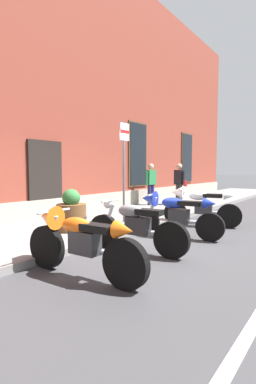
% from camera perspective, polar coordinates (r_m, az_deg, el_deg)
% --- Properties ---
extents(ground_plane, '(140.00, 140.00, 0.00)m').
position_cam_1_polar(ground_plane, '(6.63, -0.41, -8.85)').
color(ground_plane, '#38383A').
extents(sidewalk, '(32.93, 2.77, 0.13)m').
position_cam_1_polar(sidewalk, '(7.51, -8.99, -6.80)').
color(sidewalk, slate).
rests_on(sidewalk, ground_plane).
extents(motorcycle_orange_sport, '(0.62, 2.14, 0.98)m').
position_cam_1_polar(motorcycle_orange_sport, '(4.27, -9.62, -8.98)').
color(motorcycle_orange_sport, black).
rests_on(motorcycle_orange_sport, ground_plane).
extents(motorcycle_grey_naked, '(0.62, 2.07, 0.95)m').
position_cam_1_polar(motorcycle_grey_naked, '(5.42, 1.30, -6.71)').
color(motorcycle_grey_naked, black).
rests_on(motorcycle_grey_naked, ground_plane).
extents(motorcycle_blue_sport, '(0.62, 2.08, 1.03)m').
position_cam_1_polar(motorcycle_blue_sport, '(6.68, 8.74, -3.91)').
color(motorcycle_blue_sport, black).
rests_on(motorcycle_blue_sport, ground_plane).
extents(motorcycle_white_sport, '(0.74, 2.02, 1.07)m').
position_cam_1_polar(motorcycle_white_sport, '(8.13, 13.48, -2.37)').
color(motorcycle_white_sport, black).
rests_on(motorcycle_white_sport, ground_plane).
extents(pedestrian_striped_shirt, '(0.58, 0.26, 1.60)m').
position_cam_1_polar(pedestrian_striped_shirt, '(11.44, 4.46, 1.95)').
color(pedestrian_striped_shirt, '#1E1E4C').
rests_on(pedestrian_striped_shirt, sidewalk).
extents(pedestrian_dark_jacket, '(0.34, 0.64, 1.60)m').
position_cam_1_polar(pedestrian_dark_jacket, '(11.70, 9.87, 1.96)').
color(pedestrian_dark_jacket, '#38332D').
rests_on(pedestrian_dark_jacket, sidewalk).
extents(parking_sign, '(0.36, 0.07, 2.60)m').
position_cam_1_polar(parking_sign, '(7.70, -0.77, 6.53)').
color(parking_sign, '#4C4C51').
rests_on(parking_sign, sidewalk).
extents(barrel_planter, '(0.70, 0.70, 0.95)m').
position_cam_1_polar(barrel_planter, '(6.79, -10.88, -4.16)').
color(barrel_planter, brown).
rests_on(barrel_planter, sidewalk).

